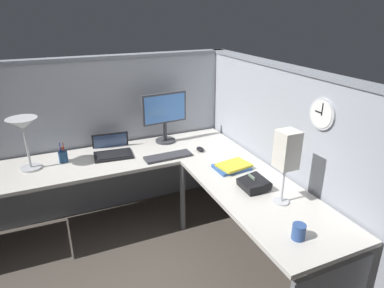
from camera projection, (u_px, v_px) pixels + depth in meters
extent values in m
plane|color=#4C443D|center=(173.00, 242.00, 3.06)|extent=(6.80, 6.80, 0.00)
cube|color=#999EA8|center=(107.00, 138.00, 3.37)|extent=(2.57, 0.10, 1.55)
cube|color=gray|center=(99.00, 57.00, 3.07)|extent=(2.57, 0.12, 0.03)
cube|color=#999EA8|center=(277.00, 160.00, 2.87)|extent=(0.10, 2.37, 1.55)
cube|color=gray|center=(287.00, 67.00, 2.57)|extent=(0.12, 2.37, 0.03)
cube|color=beige|center=(115.00, 158.00, 3.05)|extent=(2.35, 0.66, 0.03)
cube|color=beige|center=(261.00, 195.00, 2.45)|extent=(0.66, 1.49, 0.03)
cylinder|color=slate|center=(183.00, 197.00, 3.12)|extent=(0.05, 0.05, 0.70)
cylinder|color=#38383D|center=(165.00, 141.00, 3.38)|extent=(0.20, 0.20, 0.02)
cylinder|color=#38383D|center=(165.00, 131.00, 3.35)|extent=(0.04, 0.04, 0.20)
cube|color=#38383D|center=(164.00, 108.00, 3.26)|extent=(0.46, 0.07, 0.30)
cube|color=#4C84D8|center=(165.00, 109.00, 3.24)|extent=(0.42, 0.05, 0.26)
cube|color=black|center=(113.00, 155.00, 3.05)|extent=(0.36, 0.27, 0.02)
cube|color=black|center=(113.00, 154.00, 3.05)|extent=(0.31, 0.21, 0.00)
cube|color=black|center=(110.00, 143.00, 3.24)|extent=(0.34, 0.10, 0.22)
cube|color=#384C72|center=(111.00, 143.00, 3.23)|extent=(0.31, 0.08, 0.18)
cube|color=#38383D|center=(168.00, 156.00, 3.02)|extent=(0.43, 0.15, 0.02)
ellipsoid|color=black|center=(200.00, 149.00, 3.16)|extent=(0.06, 0.10, 0.03)
cylinder|color=#B7BABF|center=(31.00, 168.00, 2.81)|extent=(0.17, 0.17, 0.02)
cylinder|color=#B7BABF|center=(27.00, 147.00, 2.74)|extent=(0.02, 0.02, 0.38)
cone|color=#B7BABF|center=(22.00, 124.00, 2.67)|extent=(0.24, 0.24, 0.09)
cylinder|color=navy|center=(63.00, 157.00, 2.92)|extent=(0.08, 0.08, 0.10)
cylinder|color=#1E1EB2|center=(61.00, 150.00, 2.90)|extent=(0.01, 0.01, 0.13)
cylinder|color=#B21E1E|center=(64.00, 150.00, 2.90)|extent=(0.01, 0.01, 0.13)
cylinder|color=#D8591E|center=(62.00, 148.00, 2.91)|extent=(0.03, 0.03, 0.01)
cube|color=black|center=(253.00, 184.00, 2.50)|extent=(0.19, 0.20, 0.10)
cube|color=#8CA58C|center=(252.00, 178.00, 2.51)|extent=(0.02, 0.09, 0.04)
cube|color=black|center=(260.00, 187.00, 2.42)|extent=(0.19, 0.04, 0.04)
cube|color=#335999|center=(232.00, 167.00, 2.81)|extent=(0.29, 0.22, 0.02)
cube|color=yellow|center=(234.00, 165.00, 2.80)|extent=(0.29, 0.23, 0.02)
cylinder|color=#B7BABF|center=(281.00, 201.00, 2.33)|extent=(0.11, 0.11, 0.01)
cylinder|color=#B7BABF|center=(283.00, 185.00, 2.28)|extent=(0.02, 0.02, 0.27)
cube|color=silver|center=(287.00, 150.00, 2.18)|extent=(0.13, 0.13, 0.26)
cylinder|color=#2D4C8C|center=(299.00, 232.00, 1.95)|extent=(0.08, 0.08, 0.10)
cylinder|color=#B7BABF|center=(323.00, 114.00, 2.24)|extent=(0.03, 0.22, 0.22)
cylinder|color=white|center=(321.00, 114.00, 2.23)|extent=(0.00, 0.19, 0.19)
cube|color=black|center=(319.00, 112.00, 2.24)|extent=(0.00, 0.06, 0.01)
cube|color=black|center=(322.00, 110.00, 2.21)|extent=(0.00, 0.01, 0.08)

